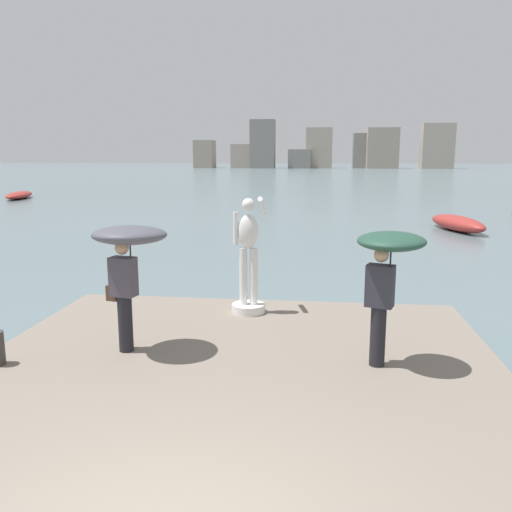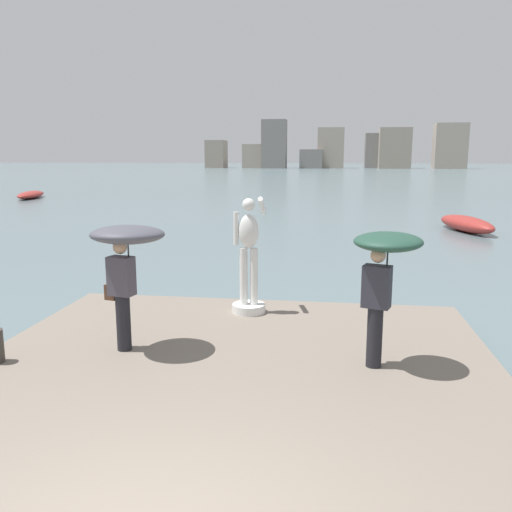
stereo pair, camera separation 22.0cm
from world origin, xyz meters
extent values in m
plane|color=slate|center=(0.00, 40.00, 0.00)|extent=(400.00, 400.00, 0.00)
cube|color=slate|center=(0.00, 2.25, 0.20)|extent=(7.73, 10.51, 0.40)
cylinder|color=white|center=(-0.17, 6.59, 0.48)|extent=(0.64, 0.64, 0.16)
cylinder|color=white|center=(-0.27, 6.59, 1.11)|extent=(0.15, 0.15, 1.10)
cylinder|color=white|center=(-0.07, 6.59, 1.11)|extent=(0.15, 0.15, 1.10)
ellipsoid|color=white|center=(-0.17, 6.59, 1.98)|extent=(0.38, 0.26, 0.64)
sphere|color=white|center=(-0.17, 6.59, 2.48)|extent=(0.24, 0.24, 0.24)
cylinder|color=white|center=(-0.41, 6.59, 2.03)|extent=(0.10, 0.10, 0.62)
cylinder|color=white|center=(0.05, 6.85, 2.44)|extent=(0.10, 0.59, 0.40)
cylinder|color=black|center=(-1.79, 4.34, 0.84)|extent=(0.22, 0.22, 0.88)
cube|color=#47424C|center=(-1.79, 4.34, 1.58)|extent=(0.42, 0.32, 0.60)
sphere|color=tan|center=(-1.79, 4.34, 2.02)|extent=(0.21, 0.21, 0.21)
cylinder|color=#262626|center=(-1.66, 4.35, 1.89)|extent=(0.02, 0.02, 0.52)
ellipsoid|color=#4C4C56|center=(-1.66, 4.35, 2.22)|extent=(1.32, 1.33, 0.31)
cube|color=#513323|center=(-2.00, 4.40, 1.30)|extent=(0.20, 0.14, 0.24)
cylinder|color=black|center=(2.01, 4.20, 0.84)|extent=(0.22, 0.22, 0.88)
cube|color=#2D2D38|center=(2.01, 4.20, 1.58)|extent=(0.44, 0.35, 0.60)
sphere|color=tan|center=(2.01, 4.20, 2.02)|extent=(0.21, 0.21, 0.21)
cylinder|color=#262626|center=(2.14, 4.20, 1.90)|extent=(0.02, 0.02, 0.53)
ellipsoid|color=#234738|center=(2.14, 4.20, 2.22)|extent=(1.20, 1.21, 0.27)
ellipsoid|color=#9E2D28|center=(7.48, 21.67, 0.35)|extent=(2.25, 4.43, 0.69)
ellipsoid|color=#9E2D28|center=(-22.56, 36.53, 0.29)|extent=(2.60, 5.26, 0.57)
cube|color=gray|center=(-30.71, 144.90, 3.80)|extent=(5.20, 6.87, 7.59)
cube|color=#A89989|center=(-18.69, 144.10, 3.24)|extent=(8.44, 4.55, 6.49)
cube|color=gray|center=(-14.06, 142.29, 6.45)|extent=(6.60, 5.07, 12.90)
cube|color=gray|center=(-4.03, 142.79, 2.51)|extent=(6.10, 4.28, 5.03)
cube|color=#A89989|center=(1.17, 145.34, 5.41)|extent=(7.07, 6.13, 10.83)
cube|color=gray|center=(13.04, 147.26, 4.69)|extent=(5.15, 5.21, 9.38)
cube|color=gray|center=(18.02, 144.07, 5.33)|extent=(8.27, 6.14, 10.67)
cube|color=#A89989|center=(32.05, 143.08, 5.84)|extent=(8.20, 5.10, 11.68)
camera|label=1|loc=(1.11, -3.14, 3.38)|focal=36.98mm
camera|label=2|loc=(1.33, -3.12, 3.38)|focal=36.98mm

